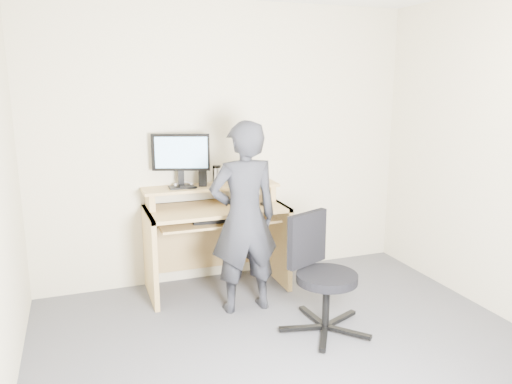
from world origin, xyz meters
TOP-DOWN VIEW (x-y plane):
  - ground at (0.00, 0.00)m, footprint 3.50×3.50m
  - back_wall at (0.00, 1.75)m, footprint 3.50×0.02m
  - desk at (-0.20, 1.53)m, footprint 1.20×0.60m
  - monitor at (-0.46, 1.59)m, footprint 0.48×0.19m
  - external_drive at (-0.27, 1.63)m, footprint 0.10×0.14m
  - travel_mug at (-0.15, 1.58)m, footprint 0.08×0.08m
  - smartphone at (0.06, 1.59)m, footprint 0.08×0.14m
  - charger at (-0.47, 1.54)m, footprint 0.05×0.04m
  - headphones at (-0.44, 1.65)m, footprint 0.20×0.20m
  - keyboard at (-0.20, 1.36)m, footprint 0.47×0.22m
  - mouse at (0.22, 1.35)m, footprint 0.11×0.09m
  - office_chair at (0.31, 0.48)m, footprint 0.67×0.66m
  - person at (-0.10, 0.99)m, footprint 0.56×0.37m

SIDE VIEW (x-z plane):
  - ground at x=0.00m, z-range 0.00..0.00m
  - office_chair at x=0.31m, z-range 0.04..0.89m
  - desk at x=-0.20m, z-range 0.09..1.00m
  - keyboard at x=-0.20m, z-range 0.65..0.68m
  - person at x=-0.10m, z-range 0.00..1.53m
  - mouse at x=0.22m, z-range 0.75..0.79m
  - smartphone at x=0.06m, z-range 0.91..0.92m
  - headphones at x=-0.44m, z-range 0.89..0.95m
  - charger at x=-0.47m, z-range 0.91..0.94m
  - travel_mug at x=-0.15m, z-range 0.91..1.07m
  - external_drive at x=-0.27m, z-range 0.91..1.11m
  - monitor at x=-0.46m, z-range 0.96..1.43m
  - back_wall at x=0.00m, z-range 0.00..2.50m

